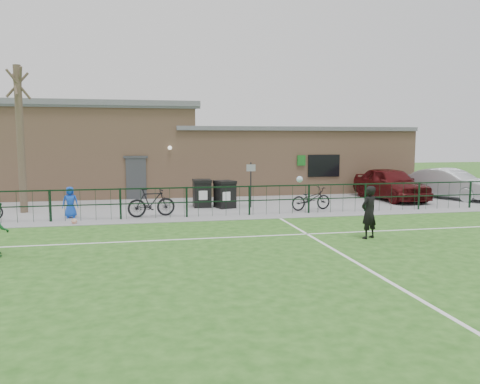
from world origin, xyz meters
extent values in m
plane|color=#255619|center=(0.00, 0.00, 0.00)|extent=(90.00, 90.00, 0.00)
cube|color=gray|center=(0.00, 13.50, 0.01)|extent=(34.00, 13.00, 0.02)
cube|color=white|center=(0.00, 7.80, 0.00)|extent=(28.00, 0.10, 0.01)
cube|color=white|center=(0.00, 4.00, 0.00)|extent=(28.00, 0.10, 0.01)
cube|color=white|center=(2.00, 0.00, 0.00)|extent=(0.10, 16.00, 0.01)
cube|color=black|center=(0.00, 8.00, 0.60)|extent=(28.00, 0.10, 1.20)
cylinder|color=#4C3D2E|center=(-8.00, 10.50, 3.00)|extent=(0.30, 0.30, 6.00)
cube|color=black|center=(0.37, 10.17, 0.58)|extent=(0.94, 1.01, 1.11)
cube|color=black|center=(-0.59, 10.62, 0.59)|extent=(0.76, 0.86, 1.14)
cylinder|color=black|center=(1.52, 10.05, 1.02)|extent=(0.07, 0.07, 2.00)
imported|color=#4A0D0F|center=(8.98, 11.25, 0.83)|extent=(2.27, 4.87, 1.61)
imported|color=#B3B7BB|center=(12.19, 11.09, 0.78)|extent=(3.34, 4.87, 1.52)
imported|color=black|center=(-2.84, 8.36, 0.58)|extent=(1.92, 0.86, 1.12)
imported|color=black|center=(3.87, 8.76, 0.51)|extent=(1.95, 0.99, 0.98)
imported|color=blue|center=(-5.91, 8.73, 0.62)|extent=(0.63, 0.45, 1.21)
imported|color=black|center=(3.62, 3.01, 0.81)|extent=(0.70, 0.59, 1.63)
sphere|color=white|center=(2.21, 5.44, 1.65)|extent=(0.22, 0.22, 0.22)
sphere|color=silver|center=(-5.60, 7.38, 0.10)|extent=(0.20, 0.20, 0.20)
cube|color=tan|center=(0.00, 16.50, 1.75)|extent=(24.00, 5.00, 3.50)
cube|color=tan|center=(-6.24, 16.50, 4.10)|extent=(11.52, 5.00, 1.20)
cube|color=#53565A|center=(-6.24, 16.50, 4.82)|extent=(12.02, 5.40, 0.28)
cube|color=#53565A|center=(5.28, 16.50, 3.60)|extent=(13.44, 5.30, 0.22)
cube|color=#383A3D|center=(-3.50, 13.97, 1.05)|extent=(1.00, 0.08, 2.10)
cube|color=black|center=(6.50, 13.97, 1.60)|extent=(1.80, 0.08, 1.20)
cube|color=#19661E|center=(5.20, 13.92, 1.90)|extent=(0.45, 0.04, 0.55)
camera|label=1|loc=(-3.08, -10.04, 3.04)|focal=35.00mm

